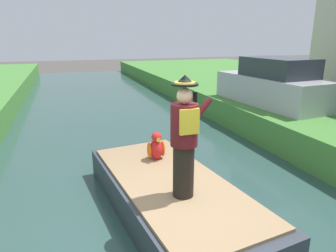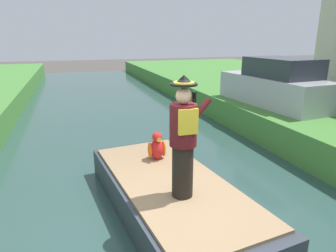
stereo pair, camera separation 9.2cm
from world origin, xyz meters
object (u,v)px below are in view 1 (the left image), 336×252
(boat, at_px, (171,196))
(parked_car_silver, at_px, (273,85))
(person_pirate, at_px, (185,138))
(parrot_plush, at_px, (156,147))

(boat, xyz_separation_m, parked_car_silver, (4.89, 3.71, 1.16))
(boat, height_order, person_pirate, person_pirate)
(boat, distance_m, parked_car_silver, 6.24)
(boat, height_order, parrot_plush, parrot_plush)
(person_pirate, bearing_deg, parrot_plush, 76.36)
(person_pirate, distance_m, parrot_plush, 1.66)
(boat, bearing_deg, parrot_plush, 88.24)
(boat, xyz_separation_m, person_pirate, (0.01, -0.56, 1.23))
(boat, bearing_deg, person_pirate, -89.09)
(person_pirate, bearing_deg, parked_car_silver, 28.34)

